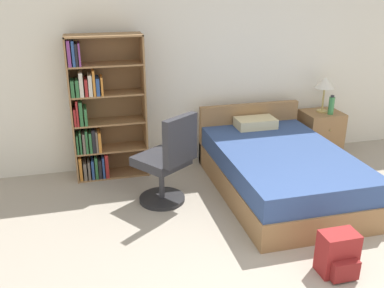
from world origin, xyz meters
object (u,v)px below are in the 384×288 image
at_px(nightstand, 320,133).
at_px(water_bottle, 331,105).
at_px(bookshelf, 99,113).
at_px(office_chair, 167,162).
at_px(table_lamp, 325,84).
at_px(bed, 278,169).
at_px(backpack_red, 338,255).

xyz_separation_m(nightstand, water_bottle, (0.05, -0.11, 0.43)).
distance_m(bookshelf, water_bottle, 3.00).
distance_m(nightstand, water_bottle, 0.44).
bearing_deg(bookshelf, office_chair, -54.86).
xyz_separation_m(bookshelf, water_bottle, (2.99, -0.16, -0.08)).
height_order(bookshelf, table_lamp, bookshelf).
bearing_deg(table_lamp, bookshelf, 179.50).
distance_m(bed, water_bottle, 1.39).
height_order(office_chair, backpack_red, office_chair).
height_order(office_chair, table_lamp, table_lamp).
bearing_deg(nightstand, table_lamp, 91.13).
height_order(bookshelf, nightstand, bookshelf).
relative_size(bed, water_bottle, 8.08).
height_order(bookshelf, backpack_red, bookshelf).
distance_m(bookshelf, table_lamp, 2.95).
bearing_deg(table_lamp, water_bottle, -69.35).
relative_size(table_lamp, water_bottle, 1.84).
distance_m(bed, table_lamp, 1.53).
height_order(bed, office_chair, office_chair).
distance_m(nightstand, table_lamp, 0.69).
relative_size(office_chair, table_lamp, 2.16).
bearing_deg(table_lamp, bed, -139.19).
distance_m(water_bottle, backpack_red, 2.63).
bearing_deg(table_lamp, backpack_red, -116.43).
relative_size(bed, nightstand, 3.43).
xyz_separation_m(nightstand, backpack_red, (-1.19, -2.36, -0.13)).
bearing_deg(bookshelf, nightstand, -0.92).
bearing_deg(office_chair, nightstand, 20.24).
bearing_deg(backpack_red, table_lamp, 63.57).
xyz_separation_m(office_chair, nightstand, (2.31, 0.85, -0.18)).
bearing_deg(bookshelf, water_bottle, -3.00).
height_order(office_chair, water_bottle, office_chair).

